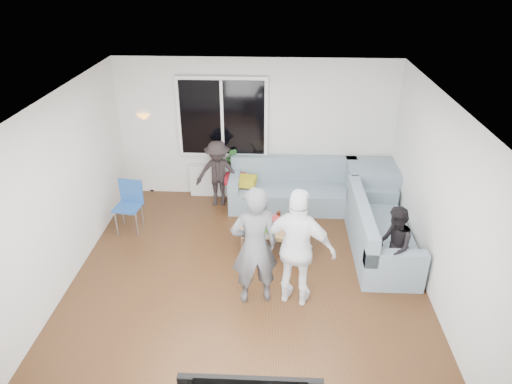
# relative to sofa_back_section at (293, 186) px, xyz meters

# --- Properties ---
(floor) EXTENTS (5.00, 5.50, 0.04)m
(floor) POSITION_rel_sofa_back_section_xyz_m (-0.70, -2.27, -0.45)
(floor) COLOR #56351C
(floor) RESTS_ON ground
(ceiling) EXTENTS (5.00, 5.50, 0.04)m
(ceiling) POSITION_rel_sofa_back_section_xyz_m (-0.70, -2.27, 2.20)
(ceiling) COLOR white
(ceiling) RESTS_ON ground
(wall_back) EXTENTS (5.00, 0.04, 2.60)m
(wall_back) POSITION_rel_sofa_back_section_xyz_m (-0.70, 0.50, 0.88)
(wall_back) COLOR silver
(wall_back) RESTS_ON ground
(wall_front) EXTENTS (5.00, 0.04, 2.60)m
(wall_front) POSITION_rel_sofa_back_section_xyz_m (-0.70, -5.04, 0.88)
(wall_front) COLOR silver
(wall_front) RESTS_ON ground
(wall_left) EXTENTS (0.04, 5.50, 2.60)m
(wall_left) POSITION_rel_sofa_back_section_xyz_m (-3.22, -2.27, 0.88)
(wall_left) COLOR silver
(wall_left) RESTS_ON ground
(wall_right) EXTENTS (0.04, 5.50, 2.60)m
(wall_right) POSITION_rel_sofa_back_section_xyz_m (1.82, -2.27, 0.88)
(wall_right) COLOR silver
(wall_right) RESTS_ON ground
(window_frame) EXTENTS (1.62, 0.06, 1.47)m
(window_frame) POSITION_rel_sofa_back_section_xyz_m (-1.30, 0.42, 1.12)
(window_frame) COLOR white
(window_frame) RESTS_ON wall_back
(window_glass) EXTENTS (1.50, 0.02, 1.35)m
(window_glass) POSITION_rel_sofa_back_section_xyz_m (-1.30, 0.38, 1.12)
(window_glass) COLOR black
(window_glass) RESTS_ON window_frame
(window_mullion) EXTENTS (0.05, 0.03, 1.35)m
(window_mullion) POSITION_rel_sofa_back_section_xyz_m (-1.30, 0.37, 1.12)
(window_mullion) COLOR white
(window_mullion) RESTS_ON window_frame
(radiator) EXTENTS (1.30, 0.12, 0.62)m
(radiator) POSITION_rel_sofa_back_section_xyz_m (-1.30, 0.38, -0.11)
(radiator) COLOR silver
(radiator) RESTS_ON floor
(potted_plant) EXTENTS (0.22, 0.18, 0.37)m
(potted_plant) POSITION_rel_sofa_back_section_xyz_m (-1.14, 0.35, 0.38)
(potted_plant) COLOR #285E25
(potted_plant) RESTS_ON radiator
(vase) EXTENTS (0.19, 0.19, 0.16)m
(vase) POSITION_rel_sofa_back_section_xyz_m (-1.47, 0.35, 0.27)
(vase) COLOR white
(vase) RESTS_ON radiator
(sofa_back_section) EXTENTS (2.30, 0.85, 0.85)m
(sofa_back_section) POSITION_rel_sofa_back_section_xyz_m (0.00, 0.00, 0.00)
(sofa_back_section) COLOR gray
(sofa_back_section) RESTS_ON floor
(sofa_right_section) EXTENTS (2.00, 0.85, 0.85)m
(sofa_right_section) POSITION_rel_sofa_back_section_xyz_m (1.32, -1.39, 0.00)
(sofa_right_section) COLOR gray
(sofa_right_section) RESTS_ON floor
(sofa_corner) EXTENTS (0.85, 0.85, 0.85)m
(sofa_corner) POSITION_rel_sofa_back_section_xyz_m (1.38, 0.00, 0.00)
(sofa_corner) COLOR gray
(sofa_corner) RESTS_ON floor
(cushion_yellow) EXTENTS (0.42, 0.37, 0.14)m
(cushion_yellow) POSITION_rel_sofa_back_section_xyz_m (-0.87, -0.02, 0.09)
(cushion_yellow) COLOR gold
(cushion_yellow) RESTS_ON sofa_back_section
(cushion_red) EXTENTS (0.36, 0.30, 0.13)m
(cushion_red) POSITION_rel_sofa_back_section_xyz_m (-1.06, 0.06, 0.09)
(cushion_red) COLOR maroon
(cushion_red) RESTS_ON sofa_back_section
(coffee_table) EXTENTS (1.23, 0.90, 0.40)m
(coffee_table) POSITION_rel_sofa_back_section_xyz_m (-0.31, -1.38, -0.22)
(coffee_table) COLOR olive
(coffee_table) RESTS_ON floor
(pitcher) EXTENTS (0.17, 0.17, 0.17)m
(pitcher) POSITION_rel_sofa_back_section_xyz_m (-0.32, -1.40, 0.06)
(pitcher) COLOR maroon
(pitcher) RESTS_ON coffee_table
(side_chair) EXTENTS (0.45, 0.45, 0.86)m
(side_chair) POSITION_rel_sofa_back_section_xyz_m (-2.75, -0.95, 0.01)
(side_chair) COLOR #224E94
(side_chair) RESTS_ON floor
(floor_lamp) EXTENTS (0.32, 0.32, 1.56)m
(floor_lamp) POSITION_rel_sofa_back_section_xyz_m (-2.75, 0.57, 0.36)
(floor_lamp) COLOR #FF9E30
(floor_lamp) RESTS_ON floor
(player_left) EXTENTS (0.69, 0.54, 1.69)m
(player_left) POSITION_rel_sofa_back_section_xyz_m (-0.57, -2.59, 0.42)
(player_left) COLOR #4B4C50
(player_left) RESTS_ON floor
(player_right) EXTENTS (1.05, 0.66, 1.66)m
(player_right) POSITION_rel_sofa_back_section_xyz_m (-0.02, -2.59, 0.41)
(player_right) COLOR white
(player_right) RESTS_ON floor
(spectator_right) EXTENTS (0.50, 0.61, 1.17)m
(spectator_right) POSITION_rel_sofa_back_section_xyz_m (1.32, -2.11, 0.16)
(spectator_right) COLOR black
(spectator_right) RESTS_ON floor
(spectator_back) EXTENTS (0.81, 0.47, 1.24)m
(spectator_back) POSITION_rel_sofa_back_section_xyz_m (-1.37, 0.03, 0.20)
(spectator_back) COLOR black
(spectator_back) RESTS_ON floor
(bottle_c) EXTENTS (0.07, 0.07, 0.19)m
(bottle_c) POSITION_rel_sofa_back_section_xyz_m (-0.26, -1.24, 0.07)
(bottle_c) COLOR black
(bottle_c) RESTS_ON coffee_table
(bottle_b) EXTENTS (0.08, 0.08, 0.28)m
(bottle_b) POSITION_rel_sofa_back_section_xyz_m (-0.46, -1.54, 0.11)
(bottle_b) COLOR #2C8F1A
(bottle_b) RESTS_ON coffee_table
(bottle_a) EXTENTS (0.07, 0.07, 0.21)m
(bottle_a) POSITION_rel_sofa_back_section_xyz_m (-0.61, -1.33, 0.08)
(bottle_a) COLOR #CE580C
(bottle_a) RESTS_ON coffee_table
(bottle_d) EXTENTS (0.07, 0.07, 0.22)m
(bottle_d) POSITION_rel_sofa_back_section_xyz_m (-0.13, -1.48, 0.09)
(bottle_d) COLOR #D45B12
(bottle_d) RESTS_ON coffee_table
(bottle_e) EXTENTS (0.07, 0.07, 0.19)m
(bottle_e) POSITION_rel_sofa_back_section_xyz_m (0.00, -1.29, 0.07)
(bottle_e) COLOR black
(bottle_e) RESTS_ON coffee_table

